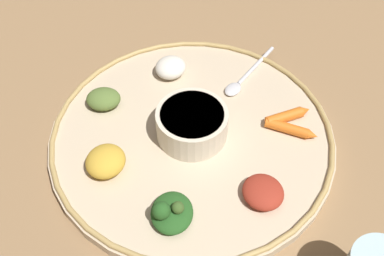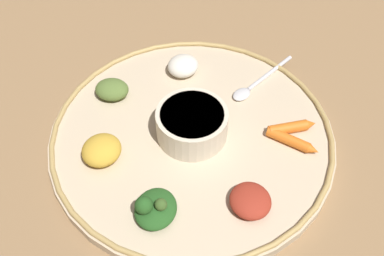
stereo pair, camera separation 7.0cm
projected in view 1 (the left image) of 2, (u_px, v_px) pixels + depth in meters
name	position (u px, v px, depth m)	size (l,w,h in m)	color
ground_plane	(192.00, 141.00, 0.73)	(2.40, 2.40, 0.00)	olive
platter	(192.00, 138.00, 0.72)	(0.44, 0.44, 0.02)	#C6B293
platter_rim	(192.00, 133.00, 0.71)	(0.43, 0.43, 0.01)	tan
center_bowl	(192.00, 123.00, 0.70)	(0.11, 0.11, 0.05)	beige
spoon	(243.00, 79.00, 0.79)	(0.14, 0.08, 0.01)	silver
greens_pile	(170.00, 212.00, 0.61)	(0.08, 0.09, 0.04)	#23511E
carrot_near_spoon	(291.00, 129.00, 0.71)	(0.07, 0.07, 0.02)	orange
carrot_outer	(288.00, 116.00, 0.73)	(0.08, 0.02, 0.02)	orange
mound_collards	(103.00, 99.00, 0.74)	(0.06, 0.05, 0.03)	#567033
mound_rice_white	(171.00, 67.00, 0.79)	(0.05, 0.05, 0.03)	silver
mound_beet	(263.00, 192.00, 0.63)	(0.06, 0.06, 0.02)	maroon
mound_lentil_yellow	(106.00, 162.00, 0.66)	(0.06, 0.06, 0.03)	gold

